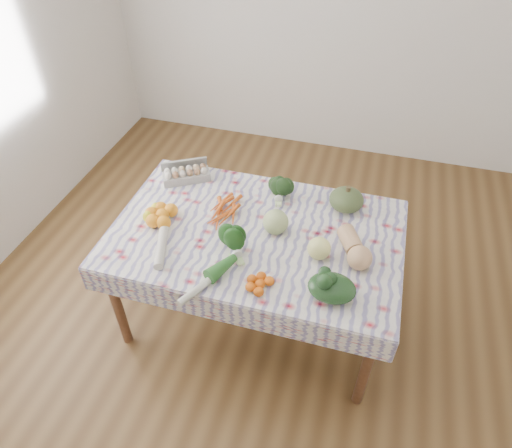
{
  "coord_description": "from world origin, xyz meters",
  "views": [
    {
      "loc": [
        0.53,
        -1.85,
        2.55
      ],
      "look_at": [
        0.0,
        0.0,
        0.82
      ],
      "focal_mm": 32.0,
      "sensor_mm": 36.0,
      "label": 1
    }
  ],
  "objects_px": {
    "butternut_squash": "(355,247)",
    "kabocha_squash": "(346,200)",
    "cabbage": "(276,222)",
    "grapefruit": "(319,248)",
    "egg_carton": "(186,175)",
    "dining_table": "(256,242)"
  },
  "relations": [
    {
      "from": "egg_carton",
      "to": "kabocha_squash",
      "type": "xyz_separation_m",
      "value": [
        1.04,
        0.0,
        0.03
      ]
    },
    {
      "from": "egg_carton",
      "to": "grapefruit",
      "type": "height_order",
      "value": "grapefruit"
    },
    {
      "from": "cabbage",
      "to": "kabocha_squash",
      "type": "bearing_deg",
      "value": 41.75
    },
    {
      "from": "egg_carton",
      "to": "cabbage",
      "type": "bearing_deg",
      "value": -55.49
    },
    {
      "from": "kabocha_squash",
      "to": "cabbage",
      "type": "xyz_separation_m",
      "value": [
        -0.36,
        -0.32,
        0.01
      ]
    },
    {
      "from": "egg_carton",
      "to": "cabbage",
      "type": "relative_size",
      "value": 2.07
    },
    {
      "from": "butternut_squash",
      "to": "grapefruit",
      "type": "distance_m",
      "value": 0.19
    },
    {
      "from": "kabocha_squash",
      "to": "grapefruit",
      "type": "distance_m",
      "value": 0.46
    },
    {
      "from": "dining_table",
      "to": "egg_carton",
      "type": "relative_size",
      "value": 5.27
    },
    {
      "from": "cabbage",
      "to": "grapefruit",
      "type": "xyz_separation_m",
      "value": [
        0.27,
        -0.13,
        -0.01
      ]
    },
    {
      "from": "kabocha_squash",
      "to": "cabbage",
      "type": "relative_size",
      "value": 1.41
    },
    {
      "from": "dining_table",
      "to": "kabocha_squash",
      "type": "xyz_separation_m",
      "value": [
        0.46,
        0.35,
        0.15
      ]
    },
    {
      "from": "grapefruit",
      "to": "kabocha_squash",
      "type": "bearing_deg",
      "value": 79.28
    },
    {
      "from": "dining_table",
      "to": "kabocha_squash",
      "type": "bearing_deg",
      "value": 37.07
    },
    {
      "from": "dining_table",
      "to": "cabbage",
      "type": "relative_size",
      "value": 10.92
    },
    {
      "from": "egg_carton",
      "to": "butternut_squash",
      "type": "distance_m",
      "value": 1.2
    },
    {
      "from": "egg_carton",
      "to": "kabocha_squash",
      "type": "relative_size",
      "value": 1.47
    },
    {
      "from": "butternut_squash",
      "to": "kabocha_squash",
      "type": "bearing_deg",
      "value": 77.56
    },
    {
      "from": "grapefruit",
      "to": "butternut_squash",
      "type": "bearing_deg",
      "value": 18.97
    },
    {
      "from": "kabocha_squash",
      "to": "grapefruit",
      "type": "relative_size",
      "value": 1.64
    },
    {
      "from": "butternut_squash",
      "to": "grapefruit",
      "type": "height_order",
      "value": "butternut_squash"
    },
    {
      "from": "egg_carton",
      "to": "dining_table",
      "type": "bearing_deg",
      "value": -61.78
    }
  ]
}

